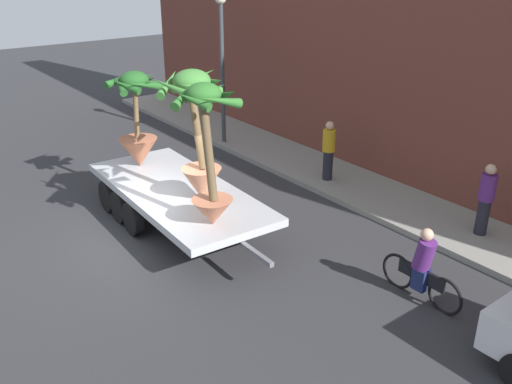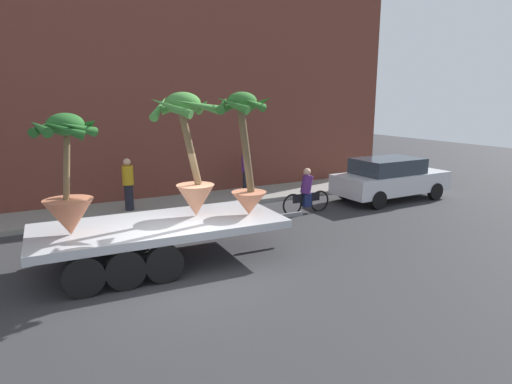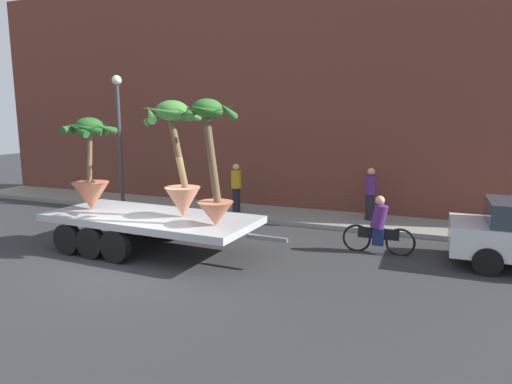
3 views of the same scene
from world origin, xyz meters
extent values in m
plane|color=#2D2D30|center=(0.00, 0.00, 0.00)|extent=(60.00, 60.00, 0.00)
cube|color=gray|center=(0.00, 6.10, 0.07)|extent=(24.00, 2.20, 0.15)
cube|color=brown|center=(0.00, 7.80, 4.31)|extent=(24.00, 1.20, 8.62)
cube|color=#B7BABF|center=(-0.13, 1.04, 0.89)|extent=(5.67, 2.57, 0.18)
cylinder|color=black|center=(-1.87, 2.20, 0.40)|extent=(0.81, 0.25, 0.80)
cylinder|color=black|center=(-1.96, 0.02, 0.40)|extent=(0.81, 0.25, 0.80)
cylinder|color=black|center=(-1.09, 2.17, 0.40)|extent=(0.81, 0.25, 0.80)
cylinder|color=black|center=(-1.18, -0.01, 0.40)|extent=(0.81, 0.25, 0.80)
cylinder|color=black|center=(-0.31, 2.14, 0.40)|extent=(0.81, 0.25, 0.80)
cylinder|color=black|center=(-0.40, -0.04, 0.40)|extent=(0.81, 0.25, 0.80)
cube|color=slate|center=(3.16, 0.91, 0.74)|extent=(1.00, 0.14, 0.10)
cone|color=tan|center=(0.78, 1.17, 1.36)|extent=(0.90, 0.90, 0.76)
cylinder|color=brown|center=(0.66, 1.17, 2.69)|extent=(0.56, 0.17, 1.89)
ellipsoid|color=#428438|center=(0.54, 1.17, 3.64)|extent=(0.81, 0.81, 0.50)
cone|color=#428438|center=(1.00, 1.11, 3.59)|extent=(0.33, 0.96, 0.44)
cone|color=#428438|center=(0.68, 1.66, 3.59)|extent=(1.04, 0.48, 0.46)
cone|color=#428438|center=(0.09, 1.46, 3.55)|extent=(0.74, 0.99, 0.62)
cone|color=#428438|center=(0.14, 0.83, 3.58)|extent=(0.85, 0.94, 0.52)
cone|color=#428438|center=(0.70, 0.62, 3.60)|extent=(1.18, 0.51, 0.41)
cone|color=#B26647|center=(-2.03, 1.02, 1.36)|extent=(0.99, 0.99, 0.75)
cylinder|color=brown|center=(-1.99, 1.02, 2.49)|extent=(0.27, 0.12, 1.53)
ellipsoid|color=#235B23|center=(-1.95, 1.02, 3.25)|extent=(0.71, 0.71, 0.44)
cone|color=#235B23|center=(-1.49, 1.06, 3.21)|extent=(0.30, 0.95, 0.40)
cone|color=#235B23|center=(-1.65, 1.34, 3.19)|extent=(0.79, 0.75, 0.45)
cone|color=#235B23|center=(-2.03, 1.37, 3.19)|extent=(0.77, 0.36, 0.42)
cone|color=#235B23|center=(-2.30, 1.27, 3.20)|extent=(0.69, 0.83, 0.40)
cone|color=#235B23|center=(-2.42, 0.89, 3.22)|extent=(0.44, 1.02, 0.36)
cone|color=#235B23|center=(-2.00, 0.65, 3.18)|extent=(0.79, 0.32, 0.46)
cone|color=#235B23|center=(-1.74, 0.69, 3.20)|extent=(0.79, 0.59, 0.41)
cone|color=#C17251|center=(1.96, 0.68, 1.26)|extent=(0.85, 0.85, 0.56)
cylinder|color=brown|center=(1.87, 0.68, 2.61)|extent=(0.46, 0.18, 2.15)
ellipsoid|color=#2D6B28|center=(1.79, 0.68, 3.69)|extent=(0.68, 0.68, 0.42)
cone|color=#2D6B28|center=(2.27, 0.76, 3.63)|extent=(0.35, 1.00, 0.46)
cone|color=#2D6B28|center=(1.89, 1.15, 3.62)|extent=(0.98, 0.40, 0.51)
cone|color=#2D6B28|center=(1.43, 0.92, 3.62)|extent=(0.65, 0.84, 0.46)
cone|color=#2D6B28|center=(1.44, 0.45, 3.62)|extent=(0.64, 0.83, 0.46)
cone|color=#2D6B28|center=(1.94, 0.37, 3.63)|extent=(0.74, 0.50, 0.38)
torus|color=black|center=(5.93, 3.15, 0.34)|extent=(0.74, 0.06, 0.74)
torus|color=black|center=(4.83, 3.15, 0.34)|extent=(0.74, 0.06, 0.74)
cube|color=black|center=(5.38, 3.15, 0.52)|extent=(1.04, 0.06, 0.28)
cylinder|color=#51236B|center=(5.38, 3.15, 0.97)|extent=(0.44, 0.34, 0.65)
sphere|color=tan|center=(5.38, 3.15, 1.39)|extent=(0.24, 0.24, 0.24)
cube|color=navy|center=(5.38, 3.15, 0.44)|extent=(0.28, 0.24, 0.44)
cylinder|color=black|center=(0.15, 5.73, 0.57)|extent=(0.28, 0.28, 0.85)
cylinder|color=gold|center=(0.15, 5.73, 1.31)|extent=(0.36, 0.36, 0.62)
sphere|color=tan|center=(0.15, 5.73, 1.74)|extent=(0.24, 0.24, 0.24)
cylinder|color=black|center=(4.70, 6.23, 0.57)|extent=(0.28, 0.28, 0.85)
cylinder|color=#51236B|center=(4.70, 6.23, 1.31)|extent=(0.36, 0.36, 0.62)
sphere|color=tan|center=(4.70, 6.23, 1.74)|extent=(0.24, 0.24, 0.24)
cylinder|color=#383D42|center=(-4.47, 5.30, 2.40)|extent=(0.14, 0.14, 4.50)
camera|label=1|loc=(10.69, -4.83, 6.20)|focal=39.15mm
camera|label=2|loc=(-2.70, -8.36, 3.76)|focal=30.35mm
camera|label=3|loc=(6.72, -8.40, 3.53)|focal=31.46mm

